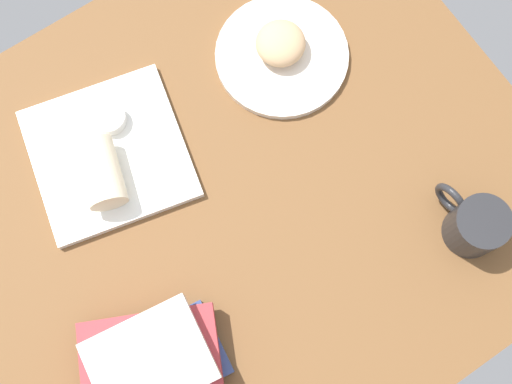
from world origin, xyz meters
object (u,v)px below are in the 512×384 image
Objects in this scene: breakfast_wrap at (101,173)px; round_plate at (282,56)px; scone_pastry at (281,43)px; square_plate at (109,154)px; sauce_cup at (110,118)px; book_stack at (154,362)px; coffee_mug at (475,225)px.

round_plate is at bearing 20.19° from breakfast_wrap.
round_plate is 2.66× the size of scone_pastry.
square_plate is 2.26× the size of breakfast_wrap.
sauce_cup is 0.22× the size of book_stack.
square_plate is (-34.76, 1.16, 0.10)cm from round_plate.
coffee_mug reaches higher than sauce_cup.
breakfast_wrap reaches higher than scone_pastry.
breakfast_wrap is (-37.63, -3.40, 1.04)cm from scone_pastry.
book_stack reaches higher than coffee_mug.
coffee_mug is at bearing -10.85° from book_stack.
coffee_mug is at bearing -80.04° from scone_pastry.
scone_pastry is 0.35× the size of square_plate.
round_plate is at bearing -103.43° from scone_pastry.
book_stack is (-46.17, -33.56, 0.69)cm from scone_pastry.
coffee_mug reaches higher than round_plate.
square_plate is 35.84cm from book_stack.
square_plate is 4.58× the size of sauce_cup.
breakfast_wrap is at bearing 74.18° from book_stack.
round_plate is 0.93× the size of book_stack.
book_stack reaches higher than sauce_cup.
book_stack is at bearing -144.59° from round_plate.
breakfast_wrap is 0.82× the size of coffee_mug.
scone_pastry is at bearing 21.50° from breakfast_wrap.
breakfast_wrap is 31.35cm from book_stack.
coffee_mug is (7.91, -43.01, 3.73)cm from round_plate.
coffee_mug is (53.88, -10.33, -0.00)cm from book_stack.
square_plate is (-34.97, 0.29, -2.94)cm from scone_pastry.
breakfast_wrap is 60.78cm from coffee_mug.
breakfast_wrap is at bearing -174.84° from scone_pastry.
book_stack is 1.87× the size of coffee_mug.
scone_pastry is at bearing -0.47° from square_plate.
scone_pastry is (0.21, 0.88, 3.04)cm from round_plate.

